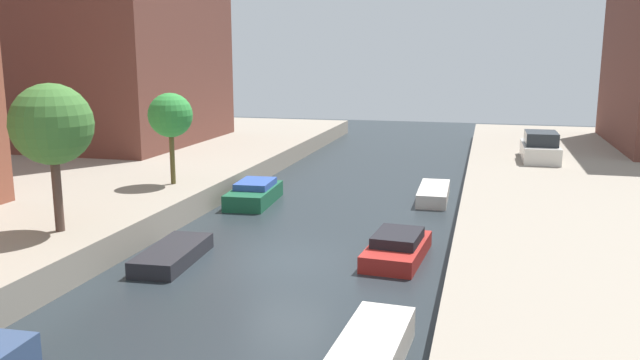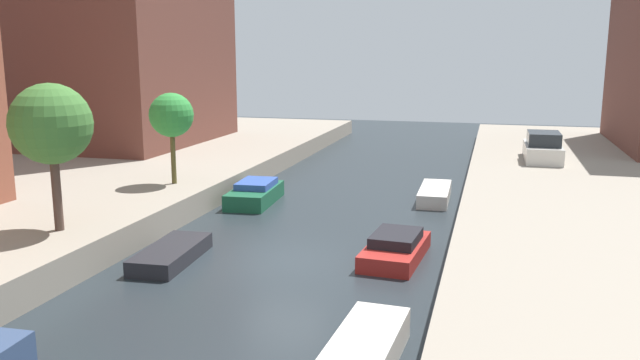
{
  "view_description": "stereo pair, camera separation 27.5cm",
  "coord_description": "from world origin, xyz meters",
  "px_view_note": "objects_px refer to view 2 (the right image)",
  "views": [
    {
      "loc": [
        5.79,
        -18.27,
        6.41
      ],
      "look_at": [
        -0.29,
        5.05,
        1.59
      ],
      "focal_mm": 36.01,
      "sensor_mm": 36.0,
      "label": 1
    },
    {
      "loc": [
        6.05,
        -18.2,
        6.41
      ],
      "look_at": [
        -0.29,
        5.05,
        1.59
      ],
      "focal_mm": 36.01,
      "sensor_mm": 36.0,
      "label": 2
    }
  ],
  "objects_px": {
    "moored_boat_right_4": "(435,194)",
    "parked_car": "(543,148)",
    "street_tree_2": "(51,125)",
    "moored_boat_right_3": "(396,248)",
    "street_tree_3": "(171,116)",
    "moored_boat_right_2": "(363,355)",
    "moored_boat_left_3": "(255,193)",
    "moored_boat_left_2": "(171,254)"
  },
  "relations": [
    {
      "from": "street_tree_3",
      "to": "moored_boat_left_3",
      "type": "height_order",
      "value": "street_tree_3"
    },
    {
      "from": "street_tree_2",
      "to": "moored_boat_right_3",
      "type": "bearing_deg",
      "value": 16.32
    },
    {
      "from": "moored_boat_left_3",
      "to": "moored_boat_left_2",
      "type": "bearing_deg",
      "value": -87.67
    },
    {
      "from": "moored_boat_right_2",
      "to": "parked_car",
      "type": "bearing_deg",
      "value": 77.76
    },
    {
      "from": "moored_boat_left_2",
      "to": "moored_boat_right_4",
      "type": "bearing_deg",
      "value": 56.22
    },
    {
      "from": "street_tree_2",
      "to": "moored_boat_left_3",
      "type": "distance_m",
      "value": 10.22
    },
    {
      "from": "parked_car",
      "to": "moored_boat_right_3",
      "type": "relative_size",
      "value": 1.13
    },
    {
      "from": "street_tree_2",
      "to": "parked_car",
      "type": "distance_m",
      "value": 23.4
    },
    {
      "from": "moored_boat_right_3",
      "to": "moored_boat_right_4",
      "type": "xyz_separation_m",
      "value": [
        0.43,
        8.55,
        -0.06
      ]
    },
    {
      "from": "street_tree_3",
      "to": "moored_boat_left_2",
      "type": "relative_size",
      "value": 1.07
    },
    {
      "from": "street_tree_2",
      "to": "moored_boat_right_3",
      "type": "xyz_separation_m",
      "value": [
        10.01,
        2.93,
        -3.91
      ]
    },
    {
      "from": "street_tree_2",
      "to": "moored_boat_right_4",
      "type": "height_order",
      "value": "street_tree_2"
    },
    {
      "from": "parked_car",
      "to": "moored_boat_left_3",
      "type": "distance_m",
      "value": 15.0
    },
    {
      "from": "moored_boat_right_4",
      "to": "parked_car",
      "type": "bearing_deg",
      "value": 51.79
    },
    {
      "from": "street_tree_2",
      "to": "street_tree_3",
      "type": "xyz_separation_m",
      "value": [
        -0.0,
        7.42,
        -0.43
      ]
    },
    {
      "from": "street_tree_2",
      "to": "moored_boat_right_4",
      "type": "xyz_separation_m",
      "value": [
        10.44,
        11.48,
        -3.98
      ]
    },
    {
      "from": "parked_car",
      "to": "moored_boat_right_3",
      "type": "bearing_deg",
      "value": -109.62
    },
    {
      "from": "street_tree_2",
      "to": "moored_boat_left_3",
      "type": "xyz_separation_m",
      "value": [
        3.0,
        8.97,
        -3.86
      ]
    },
    {
      "from": "street_tree_2",
      "to": "moored_boat_right_3",
      "type": "distance_m",
      "value": 11.14
    },
    {
      "from": "moored_boat_left_3",
      "to": "moored_boat_right_4",
      "type": "distance_m",
      "value": 7.86
    },
    {
      "from": "street_tree_2",
      "to": "moored_boat_left_2",
      "type": "height_order",
      "value": "street_tree_2"
    },
    {
      "from": "parked_car",
      "to": "moored_boat_right_3",
      "type": "xyz_separation_m",
      "value": [
        -5.22,
        -14.63,
        -1.26
      ]
    },
    {
      "from": "moored_boat_right_2",
      "to": "moored_boat_right_4",
      "type": "xyz_separation_m",
      "value": [
        -0.02,
        15.9,
        -0.06
      ]
    },
    {
      "from": "street_tree_3",
      "to": "moored_boat_right_2",
      "type": "xyz_separation_m",
      "value": [
        10.46,
        -11.84,
        -3.49
      ]
    },
    {
      "from": "street_tree_2",
      "to": "moored_boat_right_4",
      "type": "distance_m",
      "value": 16.02
    },
    {
      "from": "street_tree_2",
      "to": "moored_boat_left_3",
      "type": "relative_size",
      "value": 1.19
    },
    {
      "from": "moored_boat_right_2",
      "to": "moored_boat_left_2",
      "type": "bearing_deg",
      "value": 143.56
    },
    {
      "from": "parked_car",
      "to": "moored_boat_left_2",
      "type": "xyz_separation_m",
      "value": [
        -11.91,
        -16.72,
        -1.37
      ]
    },
    {
      "from": "street_tree_3",
      "to": "parked_car",
      "type": "relative_size",
      "value": 0.92
    },
    {
      "from": "moored_boat_left_3",
      "to": "street_tree_3",
      "type": "bearing_deg",
      "value": -152.61
    },
    {
      "from": "moored_boat_left_2",
      "to": "street_tree_2",
      "type": "bearing_deg",
      "value": -165.75
    },
    {
      "from": "street_tree_2",
      "to": "parked_car",
      "type": "relative_size",
      "value": 1.1
    },
    {
      "from": "moored_boat_right_2",
      "to": "moored_boat_right_4",
      "type": "relative_size",
      "value": 1.0
    },
    {
      "from": "street_tree_2",
      "to": "street_tree_3",
      "type": "distance_m",
      "value": 7.43
    },
    {
      "from": "moored_boat_right_2",
      "to": "moored_boat_right_4",
      "type": "bearing_deg",
      "value": 90.07
    },
    {
      "from": "moored_boat_left_3",
      "to": "moored_boat_right_4",
      "type": "relative_size",
      "value": 0.99
    },
    {
      "from": "moored_boat_right_4",
      "to": "moored_boat_left_3",
      "type": "bearing_deg",
      "value": -161.39
    },
    {
      "from": "moored_boat_right_2",
      "to": "street_tree_3",
      "type": "bearing_deg",
      "value": 131.45
    },
    {
      "from": "street_tree_3",
      "to": "moored_boat_right_3",
      "type": "distance_m",
      "value": 11.51
    },
    {
      "from": "moored_boat_right_2",
      "to": "moored_boat_right_4",
      "type": "distance_m",
      "value": 15.9
    },
    {
      "from": "street_tree_3",
      "to": "moored_boat_left_3",
      "type": "xyz_separation_m",
      "value": [
        3.0,
        1.55,
        -3.43
      ]
    },
    {
      "from": "moored_boat_left_3",
      "to": "moored_boat_right_3",
      "type": "height_order",
      "value": "moored_boat_left_3"
    }
  ]
}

